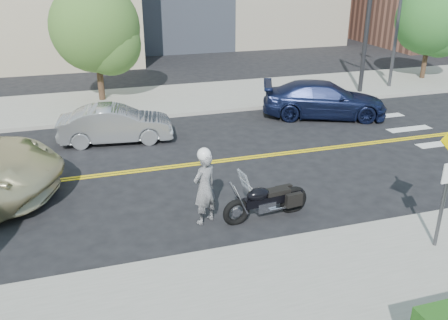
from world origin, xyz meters
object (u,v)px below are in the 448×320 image
at_px(parked_car_silver, 116,124).
at_px(parked_car_blue, 324,99).
at_px(motorcyclist, 205,186).
at_px(motorcycle, 267,193).

distance_m(parked_car_silver, parked_car_blue, 8.45).
xyz_separation_m(motorcyclist, motorcycle, (1.52, -0.23, -0.29)).
bearing_deg(parked_car_blue, motorcycle, 164.10).
bearing_deg(motorcyclist, parked_car_silver, -104.73).
relative_size(parked_car_silver, parked_car_blue, 0.79).
height_order(motorcyclist, parked_car_blue, motorcyclist).
height_order(motorcyclist, parked_car_silver, motorcyclist).
distance_m(motorcyclist, parked_car_blue, 9.76).
bearing_deg(parked_car_blue, parked_car_silver, 114.59).
bearing_deg(motorcyclist, motorcycle, 143.39).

